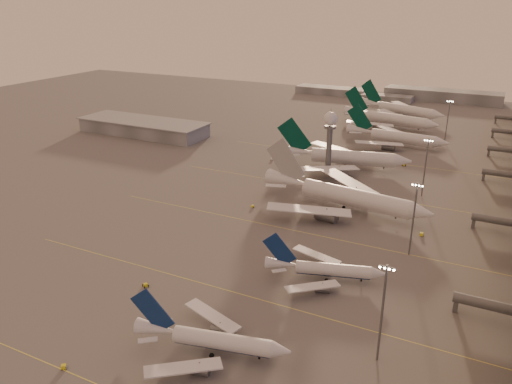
% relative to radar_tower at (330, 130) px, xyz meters
% --- Properties ---
extents(ground, '(700.00, 700.00, 0.00)m').
position_rel_radar_tower_xyz_m(ground, '(-5.00, -120.00, -20.95)').
color(ground, '#5C595A').
rests_on(ground, ground).
extents(taxiway_markings, '(180.00, 185.25, 0.02)m').
position_rel_radar_tower_xyz_m(taxiway_markings, '(25.00, -64.00, -20.94)').
color(taxiway_markings, '#E4D650').
rests_on(taxiway_markings, ground).
extents(hangar, '(82.00, 27.00, 8.50)m').
position_rel_radar_tower_xyz_m(hangar, '(-125.00, 20.00, -16.63)').
color(hangar, slate).
rests_on(hangar, ground).
extents(radar_tower, '(6.40, 6.40, 31.10)m').
position_rel_radar_tower_xyz_m(radar_tower, '(0.00, 0.00, 0.00)').
color(radar_tower, '#5C5F64').
rests_on(radar_tower, ground).
extents(mast_a, '(3.60, 0.56, 25.00)m').
position_rel_radar_tower_xyz_m(mast_a, '(53.00, -120.00, -7.21)').
color(mast_a, '#5C5F64').
rests_on(mast_a, ground).
extents(mast_b, '(3.60, 0.56, 25.00)m').
position_rel_radar_tower_xyz_m(mast_b, '(50.00, -65.00, -7.21)').
color(mast_b, '#5C5F64').
rests_on(mast_b, ground).
extents(mast_c, '(3.60, 0.56, 25.00)m').
position_rel_radar_tower_xyz_m(mast_c, '(45.00, -10.00, -7.21)').
color(mast_c, '#5C5F64').
rests_on(mast_c, ground).
extents(mast_d, '(3.60, 0.56, 25.00)m').
position_rel_radar_tower_xyz_m(mast_d, '(43.00, 80.00, -7.21)').
color(mast_d, '#5C5F64').
rests_on(mast_d, ground).
extents(distant_horizon, '(165.00, 37.50, 9.00)m').
position_rel_radar_tower_xyz_m(distant_horizon, '(-2.38, 205.14, -17.06)').
color(distant_horizon, slate).
rests_on(distant_horizon, ground).
extents(narrowbody_near, '(38.34, 30.28, 15.17)m').
position_rel_radar_tower_xyz_m(narrowbody_near, '(17.44, -135.02, -17.88)').
color(narrowbody_near, silver).
rests_on(narrowbody_near, ground).
extents(narrowbody_mid, '(35.42, 27.85, 14.21)m').
position_rel_radar_tower_xyz_m(narrowbody_mid, '(30.32, -91.98, -18.07)').
color(narrowbody_mid, silver).
rests_on(narrowbody_mid, ground).
extents(widebody_white, '(70.71, 56.31, 24.94)m').
position_rel_radar_tower_xyz_m(widebody_white, '(19.85, -38.68, -16.62)').
color(widebody_white, silver).
rests_on(widebody_white, ground).
extents(greentail_a, '(64.61, 51.67, 23.73)m').
position_rel_radar_tower_xyz_m(greentail_a, '(4.24, 11.24, -16.76)').
color(greentail_a, silver).
rests_on(greentail_a, ground).
extents(greentail_b, '(58.66, 47.21, 21.30)m').
position_rel_radar_tower_xyz_m(greentail_b, '(18.90, 62.80, -17.19)').
color(greentail_b, silver).
rests_on(greentail_b, ground).
extents(greentail_c, '(64.46, 51.51, 23.72)m').
position_rel_radar_tower_xyz_m(greentail_c, '(6.16, 103.93, -16.76)').
color(greentail_c, silver).
rests_on(greentail_c, ground).
extents(greentail_d, '(62.60, 49.77, 23.52)m').
position_rel_radar_tower_xyz_m(greentail_d, '(6.44, 136.14, -16.79)').
color(greentail_d, silver).
rests_on(greentail_d, ground).
extents(gsv_truck_a, '(5.37, 4.63, 2.13)m').
position_rel_radar_tower_xyz_m(gsv_truck_a, '(-9.26, -154.39, -19.86)').
color(gsv_truck_a, yellow).
rests_on(gsv_truck_a, ground).
extents(gsv_tug_mid, '(4.05, 3.53, 0.99)m').
position_rel_radar_tower_xyz_m(gsv_tug_mid, '(-14.61, -118.93, -20.44)').
color(gsv_tug_mid, yellow).
rests_on(gsv_tug_mid, ground).
extents(gsv_truck_b, '(6.32, 4.44, 2.41)m').
position_rel_radar_tower_xyz_m(gsv_truck_b, '(38.80, -82.16, -19.72)').
color(gsv_truck_b, silver).
rests_on(gsv_truck_b, ground).
extents(gsv_truck_c, '(4.72, 4.70, 1.98)m').
position_rel_radar_tower_xyz_m(gsv_truck_c, '(-13.04, -52.60, -19.94)').
color(gsv_truck_c, yellow).
rests_on(gsv_truck_c, ground).
extents(gsv_catering_b, '(5.66, 2.83, 4.58)m').
position_rel_radar_tower_xyz_m(gsv_catering_b, '(51.58, -49.07, -18.66)').
color(gsv_catering_b, yellow).
rests_on(gsv_catering_b, ground).
extents(gsv_tug_far, '(4.18, 3.98, 1.04)m').
position_rel_radar_tower_xyz_m(gsv_tug_far, '(-0.19, -18.12, -20.42)').
color(gsv_tug_far, silver).
rests_on(gsv_tug_far, ground).
extents(gsv_truck_d, '(2.68, 6.13, 2.40)m').
position_rel_radar_tower_xyz_m(gsv_truck_d, '(-32.35, 7.42, -19.72)').
color(gsv_truck_d, silver).
rests_on(gsv_truck_d, ground).
extents(gsv_tug_hangar, '(4.25, 2.97, 1.12)m').
position_rel_radar_tower_xyz_m(gsv_tug_hangar, '(30.41, 27.31, -20.37)').
color(gsv_tug_hangar, yellow).
rests_on(gsv_tug_hangar, ground).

